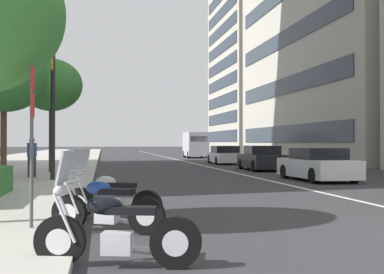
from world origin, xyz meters
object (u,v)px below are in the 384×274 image
(delivery_van_ahead, at_px, (195,144))
(street_tree_far_plaza, at_px, (4,75))
(motorcycle_by_sign_pole, at_px, (105,208))
(street_tree_mid_sidewalk, at_px, (51,85))
(street_lamp_with_banners, at_px, (61,56))
(motorcycle_second_in_row, at_px, (114,233))
(parking_sign_by_curb, at_px, (32,125))
(motorcycle_under_tarp, at_px, (111,198))
(pedestrian_on_plaza, at_px, (32,157))
(car_lead_in_lane, at_px, (224,155))
(car_approaching_light, at_px, (317,165))
(car_far_down_avenue, at_px, (261,159))

(delivery_van_ahead, height_order, street_tree_far_plaza, street_tree_far_plaza)
(motorcycle_by_sign_pole, height_order, street_tree_mid_sidewalk, street_tree_mid_sidewalk)
(street_lamp_with_banners, bearing_deg, street_tree_far_plaza, 120.36)
(motorcycle_second_in_row, height_order, parking_sign_by_curb, parking_sign_by_curb)
(motorcycle_under_tarp, distance_m, parking_sign_by_curb, 2.61)
(motorcycle_by_sign_pole, relative_size, street_lamp_with_banners, 0.25)
(delivery_van_ahead, relative_size, pedestrian_on_plaza, 3.06)
(car_lead_in_lane, bearing_deg, delivery_van_ahead, -0.69)
(parking_sign_by_curb, bearing_deg, motorcycle_by_sign_pole, -83.28)
(parking_sign_by_curb, bearing_deg, street_tree_mid_sidewalk, 4.49)
(motorcycle_under_tarp, distance_m, car_lead_in_lane, 27.78)
(car_approaching_light, height_order, parking_sign_by_curb, parking_sign_by_curb)
(delivery_van_ahead, relative_size, street_tree_far_plaza, 0.97)
(street_tree_mid_sidewalk, bearing_deg, street_tree_far_plaza, 171.03)
(car_lead_in_lane, relative_size, parking_sign_by_curb, 1.68)
(motorcycle_by_sign_pole, distance_m, car_approaching_light, 14.08)
(motorcycle_by_sign_pole, bearing_deg, car_far_down_avenue, -90.09)
(motorcycle_by_sign_pole, relative_size, street_tree_far_plaza, 0.38)
(parking_sign_by_curb, bearing_deg, delivery_van_ahead, -14.03)
(motorcycle_second_in_row, relative_size, pedestrian_on_plaza, 1.27)
(car_approaching_light, distance_m, pedestrian_on_plaza, 11.99)
(motorcycle_under_tarp, bearing_deg, street_lamp_with_banners, -49.90)
(motorcycle_by_sign_pole, bearing_deg, car_lead_in_lane, -82.60)
(parking_sign_by_curb, distance_m, street_tree_mid_sidewalk, 17.11)
(car_far_down_avenue, height_order, street_tree_far_plaza, street_tree_far_plaza)
(car_approaching_light, bearing_deg, car_far_down_avenue, -2.58)
(motorcycle_by_sign_pole, bearing_deg, parking_sign_by_curb, 32.03)
(street_lamp_with_banners, relative_size, street_tree_mid_sidewalk, 1.44)
(car_far_down_avenue, relative_size, pedestrian_on_plaza, 2.78)
(parking_sign_by_curb, relative_size, street_tree_mid_sidewalk, 0.49)
(street_tree_far_plaza, bearing_deg, delivery_van_ahead, -21.72)
(street_lamp_with_banners, distance_m, street_tree_far_plaza, 2.45)
(street_tree_far_plaza, height_order, street_tree_mid_sidewalk, street_tree_mid_sidewalk)
(motorcycle_second_in_row, xyz_separation_m, street_lamp_with_banners, (13.85, 1.75, 4.56))
(motorcycle_under_tarp, xyz_separation_m, car_far_down_avenue, (17.48, -8.91, 0.22))
(parking_sign_by_curb, height_order, street_tree_mid_sidewalk, street_tree_mid_sidewalk)
(motorcycle_second_in_row, height_order, street_tree_far_plaza, street_tree_far_plaza)
(motorcycle_under_tarp, distance_m, car_approaching_light, 12.82)
(street_tree_mid_sidewalk, height_order, pedestrian_on_plaza, street_tree_mid_sidewalk)
(car_approaching_light, xyz_separation_m, car_far_down_avenue, (8.11, -0.16, 0.02))
(delivery_van_ahead, height_order, street_lamp_with_banners, street_lamp_with_banners)
(motorcycle_by_sign_pole, xyz_separation_m, motorcycle_under_tarp, (1.55, -0.13, -0.01))
(parking_sign_by_curb, bearing_deg, street_lamp_with_banners, 2.10)
(pedestrian_on_plaza, bearing_deg, street_tree_far_plaza, -89.08)
(parking_sign_by_curb, relative_size, street_lamp_with_banners, 0.34)
(car_far_down_avenue, bearing_deg, car_lead_in_lane, 2.45)
(street_tree_far_plaza, distance_m, street_tree_mid_sidewalk, 6.64)
(motorcycle_second_in_row, xyz_separation_m, motorcycle_under_tarp, (4.10, -0.03, -0.01))
(car_lead_in_lane, height_order, street_lamp_with_banners, street_lamp_with_banners)
(motorcycle_under_tarp, bearing_deg, car_approaching_light, -103.26)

